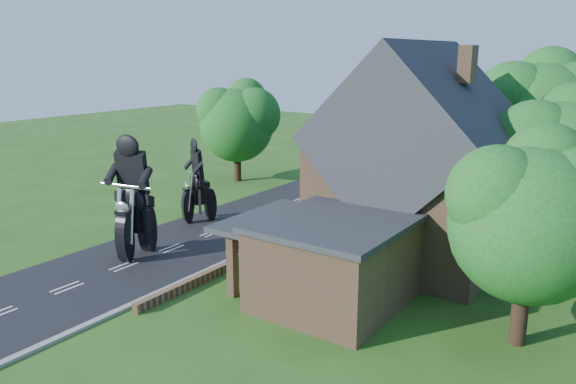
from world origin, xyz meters
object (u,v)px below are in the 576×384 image
Objects in this scene: annex at (332,260)px; motorcycle_follow at (199,210)px; house at (417,169)px; garden_wall at (296,235)px; motorcycle_lead at (137,239)px.

motorcycle_follow is at bearing 156.98° from annex.
annex is at bearing -95.24° from house.
garden_wall is 3.12× the size of annex.
motorcycle_lead is 6.22m from motorcycle_follow.
garden_wall is 2.15× the size of house.
house is at bearing -155.75° from motorcycle_lead.
garden_wall is 13.78× the size of motorcycle_follow.
garden_wall is 8.31m from motorcycle_lead.
motorcycle_lead is (-10.99, -7.74, -3.44)m from house.
motorcycle_follow is at bearing -86.21° from motorcycle_lead.
motorcycle_lead is at bearing -174.80° from annex.
motorcycle_follow is at bearing -172.19° from house.
motorcycle_lead is 1.21× the size of motorcycle_follow.
motorcycle_follow is at bearing -173.51° from garden_wall.
motorcycle_lead is at bearing 132.85° from motorcycle_follow.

